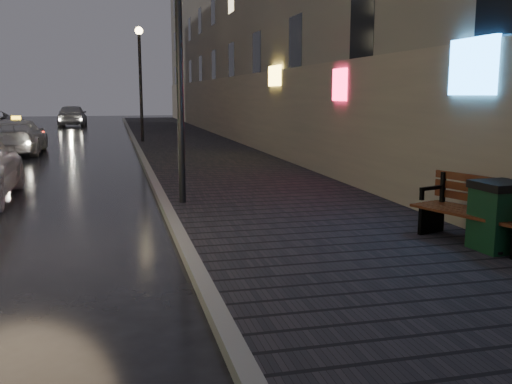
% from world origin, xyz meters
% --- Properties ---
extents(ground, '(120.00, 120.00, 0.00)m').
position_xyz_m(ground, '(0.00, 0.00, 0.00)').
color(ground, black).
rests_on(ground, ground).
extents(sidewalk, '(4.60, 58.00, 0.15)m').
position_xyz_m(sidewalk, '(3.90, 21.00, 0.07)').
color(sidewalk, black).
rests_on(sidewalk, ground).
extents(curb, '(0.20, 58.00, 0.15)m').
position_xyz_m(curb, '(1.50, 21.00, 0.07)').
color(curb, slate).
rests_on(curb, ground).
extents(building_near, '(1.80, 50.00, 13.00)m').
position_xyz_m(building_near, '(7.10, 25.00, 6.50)').
color(building_near, '#605B54').
rests_on(building_near, ground).
extents(lamp_near, '(0.36, 0.36, 5.28)m').
position_xyz_m(lamp_near, '(1.85, 6.00, 3.49)').
color(lamp_near, black).
rests_on(lamp_near, sidewalk).
extents(lamp_far, '(0.36, 0.36, 5.28)m').
position_xyz_m(lamp_far, '(1.85, 22.00, 3.49)').
color(lamp_far, black).
rests_on(lamp_far, sidewalk).
extents(bench, '(1.26, 2.07, 1.00)m').
position_xyz_m(bench, '(5.77, 1.64, 0.65)').
color(bench, black).
rests_on(bench, sidewalk).
extents(trash_bin, '(0.70, 0.70, 1.00)m').
position_xyz_m(trash_bin, '(5.80, 1.24, 0.66)').
color(trash_bin, black).
rests_on(trash_bin, sidewalk).
extents(taxi_mid, '(1.94, 4.74, 1.38)m').
position_xyz_m(taxi_mid, '(-3.20, 18.70, 0.69)').
color(taxi_mid, silver).
rests_on(taxi_mid, ground).
extents(car_far, '(1.96, 4.77, 1.62)m').
position_xyz_m(car_far, '(-2.37, 38.73, 0.81)').
color(car_far, '#A6A7AE').
rests_on(car_far, ground).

